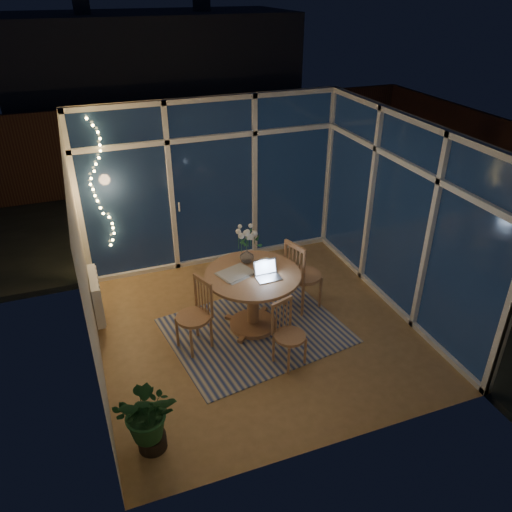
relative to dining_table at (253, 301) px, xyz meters
name	(u,v)px	position (x,y,z in m)	size (l,w,h in m)	color
floor	(259,328)	(0.06, -0.06, -0.41)	(4.00, 4.00, 0.00)	olive
ceiling	(260,133)	(0.06, -0.06, 2.19)	(4.00, 4.00, 0.00)	white
wall_back	(213,184)	(0.06, 1.94, 0.89)	(4.00, 0.04, 2.60)	beige
wall_front	(341,342)	(0.06, -2.06, 0.89)	(4.00, 0.04, 2.60)	beige
wall_left	(84,271)	(-1.94, -0.06, 0.89)	(0.04, 4.00, 2.60)	beige
wall_right	(402,216)	(2.06, -0.06, 0.89)	(0.04, 4.00, 2.60)	beige
window_wall_back	(213,184)	(0.06, 1.90, 0.89)	(4.00, 0.10, 2.60)	white
window_wall_right	(399,217)	(2.02, -0.06, 0.89)	(0.10, 4.00, 2.60)	white
radiator	(96,296)	(-1.88, 0.84, -0.01)	(0.10, 0.70, 0.58)	white
fairy_lights	(99,186)	(-1.59, 1.82, 1.11)	(0.24, 0.10, 1.85)	#FFD166
garden_patio	(199,193)	(0.56, 4.94, -0.47)	(12.00, 6.00, 0.10)	black
garden_fence	(168,145)	(0.06, 5.44, 0.49)	(11.00, 0.08, 1.80)	#3B1D15
neighbour_roof	(151,60)	(0.36, 8.44, 1.79)	(7.00, 3.00, 2.20)	#34383F
garden_shrubs	(150,207)	(-0.74, 3.34, 0.04)	(0.90, 0.90, 0.90)	black
rug	(256,330)	(0.00, -0.10, -0.40)	(2.17, 1.73, 0.01)	beige
dining_table	(253,301)	(0.00, 0.00, 0.00)	(1.20, 1.20, 0.82)	#A26E49
chair_left	(193,316)	(-0.82, -0.14, 0.06)	(0.44, 0.44, 0.95)	#A26E49
chair_right	(304,274)	(0.81, 0.20, 0.12)	(0.49, 0.49, 1.06)	#A26E49
chair_front	(290,335)	(0.16, -0.82, 0.01)	(0.39, 0.39, 0.84)	#A26E49
laptop	(269,271)	(0.14, -0.17, 0.52)	(0.30, 0.26, 0.22)	silver
flower_vase	(247,255)	(0.02, 0.29, 0.52)	(0.20, 0.20, 0.21)	silver
bowl	(266,261)	(0.25, 0.19, 0.43)	(0.15, 0.15, 0.04)	white
newspapers	(235,274)	(-0.21, 0.05, 0.42)	(0.41, 0.31, 0.02)	silver
phone	(257,273)	(0.05, -0.02, 0.41)	(0.10, 0.05, 0.01)	black
potted_plant	(149,419)	(-1.59, -1.47, -0.03)	(0.54, 0.47, 0.76)	#1B4D26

